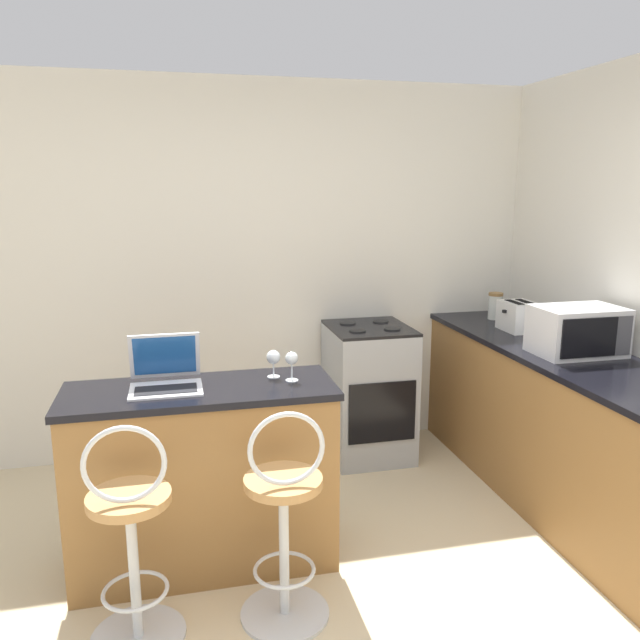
{
  "coord_description": "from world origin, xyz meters",
  "views": [
    {
      "loc": [
        -0.53,
        -2.02,
        1.89
      ],
      "look_at": [
        0.37,
        1.81,
        1.04
      ],
      "focal_mm": 35.0,
      "sensor_mm": 36.0,
      "label": 1
    }
  ],
  "objects_px": {
    "bar_stool_near": "(132,541)",
    "microwave": "(578,331)",
    "bar_stool_far": "(284,522)",
    "wine_glass_tall": "(273,358)",
    "laptop": "(165,374)",
    "wine_glass_short": "(292,360)",
    "storage_jar": "(495,306)",
    "toaster": "(519,316)",
    "stove_range": "(368,391)"
  },
  "relations": [
    {
      "from": "bar_stool_far",
      "to": "stove_range",
      "type": "relative_size",
      "value": 1.06
    },
    {
      "from": "microwave",
      "to": "wine_glass_short",
      "type": "height_order",
      "value": "microwave"
    },
    {
      "from": "laptop",
      "to": "wine_glass_tall",
      "type": "xyz_separation_m",
      "value": [
        0.53,
        0.03,
        0.04
      ]
    },
    {
      "from": "laptop",
      "to": "bar_stool_far",
      "type": "bearing_deg",
      "value": -49.61
    },
    {
      "from": "toaster",
      "to": "storage_jar",
      "type": "distance_m",
      "value": 0.38
    },
    {
      "from": "stove_range",
      "to": "microwave",
      "type": "bearing_deg",
      "value": -45.64
    },
    {
      "from": "bar_stool_near",
      "to": "wine_glass_tall",
      "type": "relative_size",
      "value": 7.09
    },
    {
      "from": "wine_glass_short",
      "to": "bar_stool_near",
      "type": "bearing_deg",
      "value": -146.55
    },
    {
      "from": "bar_stool_far",
      "to": "stove_range",
      "type": "distance_m",
      "value": 1.82
    },
    {
      "from": "toaster",
      "to": "wine_glass_tall",
      "type": "xyz_separation_m",
      "value": [
        -1.76,
        -0.65,
        0.0
      ]
    },
    {
      "from": "storage_jar",
      "to": "wine_glass_tall",
      "type": "bearing_deg",
      "value": -150.21
    },
    {
      "from": "bar_stool_far",
      "to": "laptop",
      "type": "relative_size",
      "value": 2.96
    },
    {
      "from": "toaster",
      "to": "stove_range",
      "type": "relative_size",
      "value": 0.27
    },
    {
      "from": "wine_glass_short",
      "to": "storage_jar",
      "type": "relative_size",
      "value": 0.77
    },
    {
      "from": "bar_stool_near",
      "to": "storage_jar",
      "type": "relative_size",
      "value": 5.17
    },
    {
      "from": "laptop",
      "to": "toaster",
      "type": "height_order",
      "value": "laptop"
    },
    {
      "from": "microwave",
      "to": "wine_glass_tall",
      "type": "xyz_separation_m",
      "value": [
        -1.77,
        -0.04,
        -0.04
      ]
    },
    {
      "from": "storage_jar",
      "to": "stove_range",
      "type": "bearing_deg",
      "value": -178.24
    },
    {
      "from": "bar_stool_near",
      "to": "wine_glass_short",
      "type": "xyz_separation_m",
      "value": [
        0.77,
        0.51,
        0.58
      ]
    },
    {
      "from": "storage_jar",
      "to": "toaster",
      "type": "bearing_deg",
      "value": -94.91
    },
    {
      "from": "stove_range",
      "to": "storage_jar",
      "type": "bearing_deg",
      "value": 1.76
    },
    {
      "from": "storage_jar",
      "to": "bar_stool_far",
      "type": "bearing_deg",
      "value": -138.87
    },
    {
      "from": "toaster",
      "to": "bar_stool_near",
      "type": "bearing_deg",
      "value": -153.14
    },
    {
      "from": "wine_glass_short",
      "to": "wine_glass_tall",
      "type": "distance_m",
      "value": 0.11
    },
    {
      "from": "stove_range",
      "to": "wine_glass_short",
      "type": "distance_m",
      "value": 1.44
    },
    {
      "from": "toaster",
      "to": "stove_range",
      "type": "distance_m",
      "value": 1.14
    },
    {
      "from": "bar_stool_near",
      "to": "toaster",
      "type": "relative_size",
      "value": 3.91
    },
    {
      "from": "stove_range",
      "to": "storage_jar",
      "type": "relative_size",
      "value": 4.89
    },
    {
      "from": "microwave",
      "to": "toaster",
      "type": "distance_m",
      "value": 0.62
    },
    {
      "from": "storage_jar",
      "to": "bar_stool_near",
      "type": "bearing_deg",
      "value": -146.96
    },
    {
      "from": "bar_stool_near",
      "to": "stove_range",
      "type": "height_order",
      "value": "bar_stool_near"
    },
    {
      "from": "bar_stool_near",
      "to": "wine_glass_short",
      "type": "bearing_deg",
      "value": 33.45
    },
    {
      "from": "microwave",
      "to": "stove_range",
      "type": "bearing_deg",
      "value": 134.36
    },
    {
      "from": "bar_stool_far",
      "to": "wine_glass_tall",
      "type": "height_order",
      "value": "wine_glass_tall"
    },
    {
      "from": "storage_jar",
      "to": "wine_glass_tall",
      "type": "distance_m",
      "value": 2.07
    },
    {
      "from": "bar_stool_near",
      "to": "wine_glass_short",
      "type": "relative_size",
      "value": 6.69
    },
    {
      "from": "laptop",
      "to": "microwave",
      "type": "distance_m",
      "value": 2.3
    },
    {
      "from": "microwave",
      "to": "bar_stool_near",
      "type": "bearing_deg",
      "value": -165.7
    },
    {
      "from": "wine_glass_short",
      "to": "storage_jar",
      "type": "height_order",
      "value": "storage_jar"
    },
    {
      "from": "toaster",
      "to": "microwave",
      "type": "bearing_deg",
      "value": -89.39
    },
    {
      "from": "storage_jar",
      "to": "wine_glass_tall",
      "type": "xyz_separation_m",
      "value": [
        -1.79,
        -1.03,
        0.0
      ]
    },
    {
      "from": "bar_stool_far",
      "to": "toaster",
      "type": "relative_size",
      "value": 3.91
    },
    {
      "from": "laptop",
      "to": "toaster",
      "type": "relative_size",
      "value": 1.32
    },
    {
      "from": "bar_stool_near",
      "to": "microwave",
      "type": "distance_m",
      "value": 2.61
    },
    {
      "from": "laptop",
      "to": "stove_range",
      "type": "relative_size",
      "value": 0.36
    },
    {
      "from": "bar_stool_far",
      "to": "stove_range",
      "type": "height_order",
      "value": "bar_stool_far"
    },
    {
      "from": "wine_glass_tall",
      "to": "wine_glass_short",
      "type": "bearing_deg",
      "value": -45.68
    },
    {
      "from": "bar_stool_near",
      "to": "microwave",
      "type": "relative_size",
      "value": 2.07
    },
    {
      "from": "bar_stool_far",
      "to": "wine_glass_short",
      "type": "bearing_deg",
      "value": 75.15
    },
    {
      "from": "microwave",
      "to": "laptop",
      "type": "bearing_deg",
      "value": -178.31
    }
  ]
}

